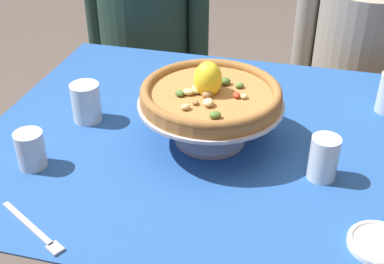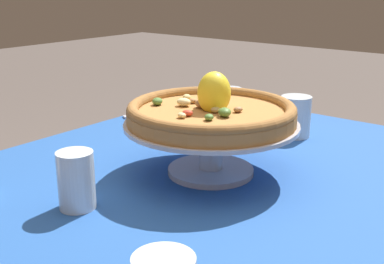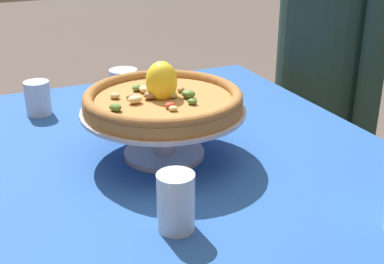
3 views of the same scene
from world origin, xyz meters
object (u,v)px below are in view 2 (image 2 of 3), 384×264
(pizza_stand, at_px, (211,139))
(water_glass_side_left, at_px, (295,119))
(pizza, at_px, (211,111))
(water_glass_front_left, at_px, (230,105))
(sugar_packet, at_px, (197,103))
(dinner_fork, at_px, (153,114))
(water_glass_side_right, at_px, (76,183))

(pizza_stand, xyz_separation_m, water_glass_side_left, (-0.34, 0.02, -0.03))
(pizza, height_order, water_glass_front_left, pizza)
(water_glass_side_left, relative_size, sugar_packet, 2.12)
(water_glass_side_left, bearing_deg, pizza_stand, -2.72)
(pizza, xyz_separation_m, water_glass_front_left, (-0.38, -0.21, -0.10))
(pizza_stand, bearing_deg, dinner_fork, -123.00)
(pizza, xyz_separation_m, water_glass_side_left, (-0.34, 0.02, -0.09))
(pizza_stand, bearing_deg, water_glass_side_right, -17.46)
(pizza, distance_m, water_glass_front_left, 0.45)
(water_glass_front_left, xyz_separation_m, dinner_fork, (0.11, -0.20, -0.04))
(pizza_stand, distance_m, pizza, 0.06)
(water_glass_side_right, bearing_deg, pizza, 162.63)
(water_glass_front_left, distance_m, water_glass_side_right, 0.67)
(water_glass_front_left, height_order, water_glass_side_right, water_glass_side_right)
(pizza_stand, height_order, sugar_packet, pizza_stand)
(pizza, relative_size, water_glass_front_left, 3.80)
(dinner_fork, distance_m, sugar_packet, 0.20)
(water_glass_side_left, height_order, dinner_fork, water_glass_side_left)
(pizza_stand, height_order, dinner_fork, pizza_stand)
(water_glass_side_left, height_order, water_glass_side_right, same)
(pizza, relative_size, sugar_packet, 6.90)
(pizza_stand, distance_m, dinner_fork, 0.50)
(water_glass_front_left, bearing_deg, sugar_packet, -114.04)
(water_glass_front_left, distance_m, water_glass_side_left, 0.23)
(pizza_stand, height_order, water_glass_side_right, pizza_stand)
(pizza, xyz_separation_m, sugar_packet, (-0.47, -0.40, -0.13))
(dinner_fork, bearing_deg, pizza_stand, 57.00)
(pizza_stand, relative_size, dinner_fork, 1.92)
(water_glass_side_left, height_order, sugar_packet, water_glass_side_left)
(pizza, distance_m, sugar_packet, 0.63)
(pizza_stand, height_order, pizza, pizza)
(sugar_packet, bearing_deg, pizza_stand, 40.73)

